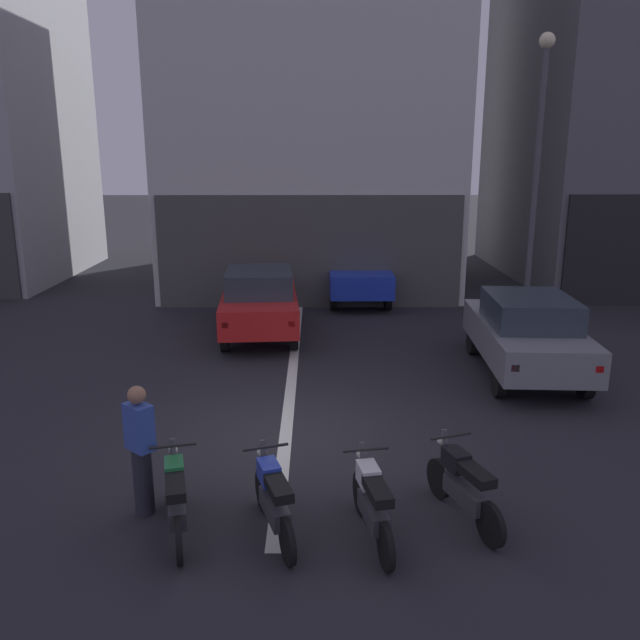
{
  "coord_description": "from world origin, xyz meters",
  "views": [
    {
      "loc": [
        0.48,
        -9.32,
        4.34
      ],
      "look_at": [
        0.56,
        2.0,
        1.4
      ],
      "focal_mm": 36.21,
      "sensor_mm": 36.0,
      "label": 1
    }
  ],
  "objects_px": {
    "car_grey_parked_kerbside": "(526,332)",
    "street_lamp": "(538,158)",
    "car_red_crossing_near": "(260,300)",
    "car_blue_down_street": "(357,271)",
    "motorcycle_white_row_centre": "(372,502)",
    "motorcycle_green_row_leftmost": "(176,497)",
    "person_by_motorcycles": "(141,449)",
    "motorcycle_blue_row_left_mid": "(273,498)",
    "motorcycle_black_row_right_mid": "(463,485)"
  },
  "relations": [
    {
      "from": "motorcycle_blue_row_left_mid",
      "to": "person_by_motorcycles",
      "type": "relative_size",
      "value": 0.96
    },
    {
      "from": "car_red_crossing_near",
      "to": "motorcycle_green_row_leftmost",
      "type": "height_order",
      "value": "car_red_crossing_near"
    },
    {
      "from": "car_red_crossing_near",
      "to": "car_grey_parked_kerbside",
      "type": "distance_m",
      "value": 6.28
    },
    {
      "from": "motorcycle_blue_row_left_mid",
      "to": "motorcycle_black_row_right_mid",
      "type": "bearing_deg",
      "value": 7.48
    },
    {
      "from": "street_lamp",
      "to": "motorcycle_black_row_right_mid",
      "type": "bearing_deg",
      "value": -111.93
    },
    {
      "from": "car_red_crossing_near",
      "to": "motorcycle_blue_row_left_mid",
      "type": "xyz_separation_m",
      "value": [
        0.87,
        -8.52,
        -0.43
      ]
    },
    {
      "from": "motorcycle_white_row_centre",
      "to": "motorcycle_black_row_right_mid",
      "type": "distance_m",
      "value": 1.2
    },
    {
      "from": "motorcycle_blue_row_left_mid",
      "to": "car_grey_parked_kerbside",
      "type": "bearing_deg",
      "value": 50.04
    },
    {
      "from": "car_red_crossing_near",
      "to": "motorcycle_green_row_leftmost",
      "type": "bearing_deg",
      "value": -91.83
    },
    {
      "from": "car_red_crossing_near",
      "to": "street_lamp",
      "type": "height_order",
      "value": "street_lamp"
    },
    {
      "from": "car_blue_down_street",
      "to": "person_by_motorcycles",
      "type": "relative_size",
      "value": 2.47
    },
    {
      "from": "car_grey_parked_kerbside",
      "to": "person_by_motorcycles",
      "type": "distance_m",
      "value": 8.14
    },
    {
      "from": "motorcycle_green_row_leftmost",
      "to": "motorcycle_black_row_right_mid",
      "type": "xyz_separation_m",
      "value": [
        3.41,
        0.26,
        0.0
      ]
    },
    {
      "from": "car_grey_parked_kerbside",
      "to": "person_by_motorcycles",
      "type": "xyz_separation_m",
      "value": [
        -6.32,
        -5.13,
        -0.03
      ]
    },
    {
      "from": "person_by_motorcycles",
      "to": "car_red_crossing_near",
      "type": "bearing_deg",
      "value": 84.57
    },
    {
      "from": "motorcycle_white_row_centre",
      "to": "car_grey_parked_kerbside",
      "type": "bearing_deg",
      "value": 58.01
    },
    {
      "from": "car_red_crossing_near",
      "to": "car_blue_down_street",
      "type": "bearing_deg",
      "value": 56.45
    },
    {
      "from": "street_lamp",
      "to": "motorcycle_white_row_centre",
      "type": "relative_size",
      "value": 4.2
    },
    {
      "from": "car_blue_down_street",
      "to": "motorcycle_white_row_centre",
      "type": "distance_m",
      "value": 12.59
    },
    {
      "from": "motorcycle_white_row_centre",
      "to": "person_by_motorcycles",
      "type": "bearing_deg",
      "value": 168.72
    },
    {
      "from": "car_blue_down_street",
      "to": "motorcycle_white_row_centre",
      "type": "bearing_deg",
      "value": -92.83
    },
    {
      "from": "car_blue_down_street",
      "to": "motorcycle_blue_row_left_mid",
      "type": "relative_size",
      "value": 2.56
    },
    {
      "from": "car_blue_down_street",
      "to": "motorcycle_green_row_leftmost",
      "type": "bearing_deg",
      "value": -103.11
    },
    {
      "from": "car_grey_parked_kerbside",
      "to": "street_lamp",
      "type": "bearing_deg",
      "value": 72.51
    },
    {
      "from": "motorcycle_green_row_leftmost",
      "to": "person_by_motorcycles",
      "type": "bearing_deg",
      "value": 138.93
    },
    {
      "from": "motorcycle_green_row_leftmost",
      "to": "person_by_motorcycles",
      "type": "distance_m",
      "value": 0.77
    },
    {
      "from": "car_blue_down_street",
      "to": "car_grey_parked_kerbside",
      "type": "bearing_deg",
      "value": -66.93
    },
    {
      "from": "car_blue_down_street",
      "to": "motorcycle_blue_row_left_mid",
      "type": "xyz_separation_m",
      "value": [
        -1.76,
        -12.48,
        -0.43
      ]
    },
    {
      "from": "car_grey_parked_kerbside",
      "to": "motorcycle_blue_row_left_mid",
      "type": "distance_m",
      "value": 7.32
    },
    {
      "from": "car_grey_parked_kerbside",
      "to": "car_blue_down_street",
      "type": "relative_size",
      "value": 1.02
    },
    {
      "from": "car_blue_down_street",
      "to": "motorcycle_green_row_leftmost",
      "type": "xyz_separation_m",
      "value": [
        -2.9,
        -12.44,
        -0.43
      ]
    },
    {
      "from": "street_lamp",
      "to": "motorcycle_green_row_leftmost",
      "type": "xyz_separation_m",
      "value": [
        -6.84,
        -8.78,
        -3.77
      ]
    },
    {
      "from": "street_lamp",
      "to": "car_grey_parked_kerbside",
      "type": "bearing_deg",
      "value": -107.49
    },
    {
      "from": "car_red_crossing_near",
      "to": "motorcycle_green_row_leftmost",
      "type": "distance_m",
      "value": 8.5
    },
    {
      "from": "car_grey_parked_kerbside",
      "to": "street_lamp",
      "type": "xyz_separation_m",
      "value": [
        1.01,
        3.22,
        3.34
      ]
    },
    {
      "from": "motorcycle_blue_row_left_mid",
      "to": "motorcycle_black_row_right_mid",
      "type": "height_order",
      "value": "same"
    },
    {
      "from": "street_lamp",
      "to": "motorcycle_black_row_right_mid",
      "type": "distance_m",
      "value": 9.92
    },
    {
      "from": "car_red_crossing_near",
      "to": "motorcycle_blue_row_left_mid",
      "type": "height_order",
      "value": "car_red_crossing_near"
    },
    {
      "from": "car_red_crossing_near",
      "to": "motorcycle_black_row_right_mid",
      "type": "xyz_separation_m",
      "value": [
        3.14,
        -8.22,
        -0.43
      ]
    },
    {
      "from": "car_blue_down_street",
      "to": "person_by_motorcycles",
      "type": "distance_m",
      "value": 12.48
    },
    {
      "from": "street_lamp",
      "to": "motorcycle_blue_row_left_mid",
      "type": "bearing_deg",
      "value": -122.91
    },
    {
      "from": "street_lamp",
      "to": "car_blue_down_street",
      "type": "bearing_deg",
      "value": 137.1
    },
    {
      "from": "motorcycle_green_row_leftmost",
      "to": "motorcycle_white_row_centre",
      "type": "height_order",
      "value": "same"
    },
    {
      "from": "car_grey_parked_kerbside",
      "to": "motorcycle_blue_row_left_mid",
      "type": "bearing_deg",
      "value": -129.96
    },
    {
      "from": "person_by_motorcycles",
      "to": "car_blue_down_street",
      "type": "bearing_deg",
      "value": 74.23
    },
    {
      "from": "car_red_crossing_near",
      "to": "car_blue_down_street",
      "type": "relative_size",
      "value": 1.02
    },
    {
      "from": "motorcycle_green_row_leftmost",
      "to": "motorcycle_white_row_centre",
      "type": "bearing_deg",
      "value": -3.05
    },
    {
      "from": "motorcycle_blue_row_left_mid",
      "to": "motorcycle_white_row_centre",
      "type": "distance_m",
      "value": 1.14
    },
    {
      "from": "motorcycle_white_row_centre",
      "to": "person_by_motorcycles",
      "type": "height_order",
      "value": "person_by_motorcycles"
    },
    {
      "from": "motorcycle_green_row_leftmost",
      "to": "motorcycle_blue_row_left_mid",
      "type": "distance_m",
      "value": 1.14
    }
  ]
}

